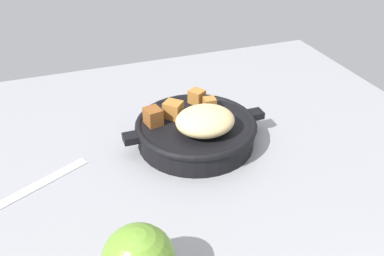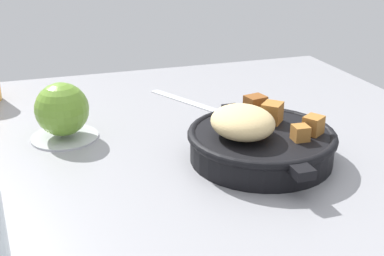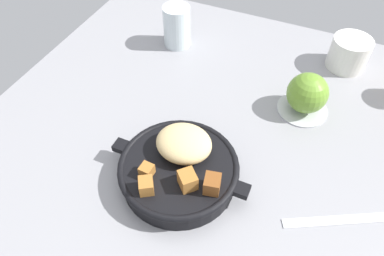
% 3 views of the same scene
% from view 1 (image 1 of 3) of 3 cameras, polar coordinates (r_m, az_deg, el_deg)
% --- Properties ---
extents(ground_plane, '(0.93, 0.92, 0.02)m').
position_cam_1_polar(ground_plane, '(0.65, 0.92, -7.70)').
color(ground_plane, gray).
extents(cast_iron_skillet, '(0.25, 0.20, 0.08)m').
position_cam_1_polar(cast_iron_skillet, '(0.71, 0.62, -0.10)').
color(cast_iron_skillet, black).
rests_on(cast_iron_skillet, ground_plane).
extents(butter_knife, '(0.16, 0.09, 0.00)m').
position_cam_1_polar(butter_knife, '(0.67, -20.32, -7.34)').
color(butter_knife, silver).
rests_on(butter_knife, ground_plane).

